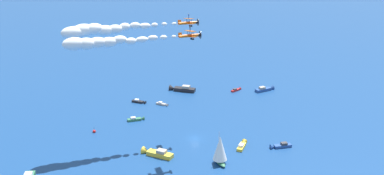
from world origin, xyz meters
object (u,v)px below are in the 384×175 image
motorboat_outer_ring_d (156,153)px  motorboat_offshore (236,90)px  motorboat_far_port (242,145)px  wingwalker_lead (189,16)px  motorboat_mid_cluster (181,89)px  motorboat_near_centre (280,146)px  motorboat_inshore (265,89)px  motorboat_outer_ring_e (137,119)px  wingwalker_wingman (190,28)px  biplane_lead (189,22)px  sailboat_outer_ring_f (220,150)px  motorboat_ahead (163,104)px  marker_buoy (94,131)px  biplane_wingman (190,35)px  motorboat_outer_ring_c (140,102)px

motorboat_outer_ring_d → motorboat_offshore: bearing=169.5°
motorboat_far_port → wingwalker_lead: size_ratio=4.57×
motorboat_far_port → motorboat_mid_cluster: bearing=-140.9°
motorboat_near_centre → motorboat_outer_ring_d: bearing=-65.2°
motorboat_inshore → motorboat_offshore: 12.34m
motorboat_mid_cluster → motorboat_outer_ring_e: motorboat_mid_cluster is taller
wingwalker_lead → wingwalker_wingman: size_ratio=0.86×
motorboat_inshore → biplane_lead: bearing=-22.4°
motorboat_outer_ring_d → motorboat_outer_ring_e: size_ratio=1.78×
sailboat_outer_ring_f → motorboat_near_centre: bearing=134.3°
motorboat_inshore → motorboat_outer_ring_d: bearing=-19.2°
motorboat_ahead → motorboat_inshore: bearing=128.1°
motorboat_offshore → wingwalker_lead: (42.69, -7.79, 39.58)m
motorboat_offshore → marker_buoy: marker_buoy is taller
motorboat_mid_cluster → biplane_lead: bearing=22.5°
motorboat_outer_ring_e → wingwalker_lead: size_ratio=3.89×
motorboat_near_centre → sailboat_outer_ring_f: 22.71m
marker_buoy → biplane_wingman: (2.12, 35.33, 36.86)m
motorboat_ahead → wingwalker_wingman: (32.08, 21.31, 39.01)m
motorboat_inshore → sailboat_outer_ring_f: (66.55, -3.48, 3.88)m
motorboat_near_centre → motorboat_far_port: bearing=-75.2°
marker_buoy → motorboat_mid_cluster: bearing=161.8°
motorboat_outer_ring_d → motorboat_near_centre: bearing=114.8°
wingwalker_wingman → motorboat_outer_ring_e: bearing=-121.6°
biplane_lead → wingwalker_lead: bearing=-146.1°
motorboat_far_port → motorboat_outer_ring_c: (-25.41, -46.59, -0.08)m
wingwalker_lead → biplane_lead: bearing=33.9°
motorboat_inshore → marker_buoy: 76.86m
motorboat_far_port → motorboat_ahead: (-25.80, -36.91, -0.14)m
marker_buoy → motorboat_outer_ring_e: bearing=144.2°
motorboat_outer_ring_e → motorboat_far_port: bearing=77.3°
motorboat_near_centre → motorboat_outer_ring_c: 62.38m
motorboat_ahead → sailboat_outer_ring_f: 50.47m
motorboat_outer_ring_c → sailboat_outer_ring_f: sailboat_outer_ring_f is taller
motorboat_ahead → marker_buoy: 33.27m
motorboat_outer_ring_c → wingwalker_lead: 50.67m
motorboat_inshore → motorboat_ahead: (28.22, -36.05, -0.28)m
motorboat_near_centre → motorboat_offshore: size_ratio=1.36×
motorboat_offshore → motorboat_outer_ring_c: size_ratio=0.85×
motorboat_ahead → marker_buoy: bearing=-24.5°
motorboat_mid_cluster → motorboat_ahead: bearing=-6.1°
marker_buoy → wingwalker_wingman: bearing=87.0°
motorboat_inshore → motorboat_outer_ring_c: (28.62, -45.73, -0.22)m
wingwalker_lead → biplane_wingman: wingwalker_lead is taller
motorboat_far_port → motorboat_ahead: 45.04m
motorboat_near_centre → motorboat_ahead: bearing=-115.1°
motorboat_outer_ring_d → wingwalker_wingman: size_ratio=5.94×
motorboat_near_centre → motorboat_outer_ring_c: (-22.33, -58.25, -0.09)m
motorboat_near_centre → motorboat_ahead: 53.62m
biplane_wingman → marker_buoy: bearing=-93.4°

